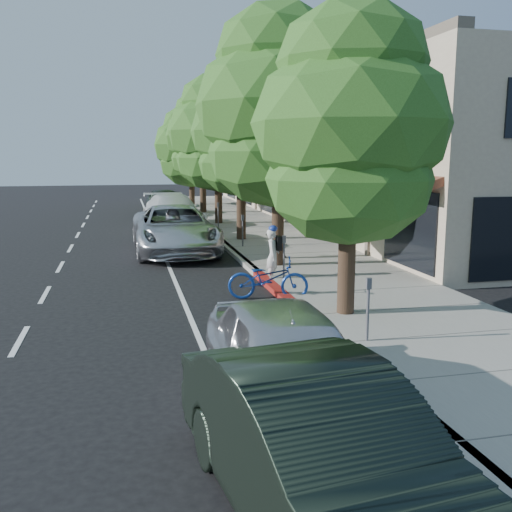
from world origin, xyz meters
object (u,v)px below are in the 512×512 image
object	(u,v)px
street_tree_1	(279,109)
street_tree_5	(191,146)
street_tree_3	(218,133)
cyclist	(273,256)
street_tree_4	(202,138)
near_car_a	(288,363)
street_tree_0	(350,128)
white_pickup	(173,212)
pedestrian	(276,236)
silver_suv	(175,229)
near_car_b	(322,453)
bicycle	(268,279)
street_tree_2	(241,134)
dark_sedan	(174,226)
dark_suv_far	(165,202)

from	to	relation	value
street_tree_1	street_tree_5	xyz separation A→B (m)	(-0.00, 24.00, -0.82)
street_tree_3	cyclist	xyz separation A→B (m)	(-0.65, -13.85, -4.04)
street_tree_4	street_tree_5	bearing A→B (deg)	90.00
street_tree_1	near_car_a	distance (m)	11.71
street_tree_0	white_pickup	bearing A→B (deg)	98.32
pedestrian	white_pickup	bearing A→B (deg)	-83.24
street_tree_3	silver_suv	xyz separation A→B (m)	(-3.04, -8.00, -3.93)
near_car_b	pedestrian	world-z (taller)	pedestrian
street_tree_3	near_car_b	size ratio (longest dim) A/B	1.62
bicycle	near_car_b	world-z (taller)	near_car_b
street_tree_2	bicycle	world-z (taller)	street_tree_2
street_tree_0	street_tree_4	world-z (taller)	street_tree_4
street_tree_3	near_car_b	xyz separation A→B (m)	(-3.07, -25.00, -4.03)
dark_sedan	dark_suv_far	distance (m)	11.30
street_tree_2	cyclist	xyz separation A→B (m)	(-0.65, -7.85, -3.82)
silver_suv	dark_sedan	size ratio (longest dim) A/B	1.45
street_tree_1	street_tree_2	size ratio (longest dim) A/B	1.14
near_car_a	pedestrian	distance (m)	12.15
street_tree_1	street_tree_2	world-z (taller)	street_tree_1
bicycle	dark_sedan	world-z (taller)	dark_sedan
cyclist	street_tree_1	bearing A→B (deg)	0.13
cyclist	pedestrian	world-z (taller)	pedestrian
cyclist	bicycle	distance (m)	2.10
street_tree_0	cyclist	xyz separation A→B (m)	(-0.65, 4.15, -3.54)
street_tree_1	near_car_b	size ratio (longest dim) A/B	1.72
silver_suv	street_tree_4	bearing A→B (deg)	77.25
street_tree_3	street_tree_4	size ratio (longest dim) A/B	1.03
street_tree_3	white_pickup	bearing A→B (deg)	-158.10
street_tree_1	cyclist	xyz separation A→B (m)	(-0.65, -1.85, -4.39)
dark_sedan	white_pickup	distance (m)	4.66
white_pickup	dark_suv_far	size ratio (longest dim) A/B	1.22
street_tree_4	near_car_b	bearing A→B (deg)	-95.66
street_tree_5	street_tree_3	bearing A→B (deg)	-90.00
silver_suv	street_tree_0	bearing A→B (deg)	-73.62
pedestrian	near_car_a	bearing A→B (deg)	66.65
street_tree_5	street_tree_1	bearing A→B (deg)	-90.00
dark_suv_far	cyclist	bearing A→B (deg)	-88.35
silver_suv	near_car_a	size ratio (longest dim) A/B	1.36
street_tree_4	bicycle	bearing A→B (deg)	-93.41
street_tree_2	near_car_b	size ratio (longest dim) A/B	1.50
white_pickup	street_tree_1	bearing A→B (deg)	-83.52
street_tree_5	near_car_b	xyz separation A→B (m)	(-3.07, -37.00, -3.55)
silver_suv	near_car_b	xyz separation A→B (m)	(-0.04, -17.00, -0.10)
street_tree_4	pedestrian	world-z (taller)	street_tree_4
silver_suv	near_car_b	world-z (taller)	silver_suv
street_tree_2	dark_sedan	xyz separation A→B (m)	(-2.86, 0.36, -3.86)
street_tree_3	dark_sedan	size ratio (longest dim) A/B	1.76
near_car_b	dark_sedan	bearing A→B (deg)	81.44
street_tree_1	dark_suv_far	world-z (taller)	street_tree_1
street_tree_3	near_car_b	world-z (taller)	street_tree_3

